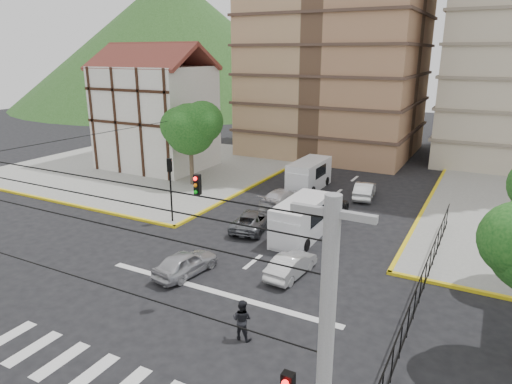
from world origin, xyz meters
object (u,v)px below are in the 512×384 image
Objects in this scene: van_right_lane at (300,222)px; traffic_light_nw at (170,179)px; car_silver_front_left at (185,263)px; car_white_front_right at (291,265)px; van_left_lane at (308,176)px; pedestrian_crosswalk at (242,320)px.

traffic_light_nw is at bearing -170.20° from van_right_lane.
car_silver_front_left reaches higher than car_white_front_right.
car_silver_front_left is (0.20, -17.70, -0.53)m from van_left_lane.
van_left_lane is 16.09m from car_white_front_right.
van_right_lane is 11.14m from van_left_lane.
van_left_lane is 1.47× the size of car_white_front_right.
van_right_lane is 1.42× the size of car_silver_front_left.
pedestrian_crosswalk is at bearing -40.69° from traffic_light_nw.
van_right_lane is at bearing -67.48° from car_white_front_right.
car_white_front_right is (5.18, -15.23, -0.58)m from van_left_lane.
van_right_lane reaches higher than pedestrian_crosswalk.
traffic_light_nw is 14.42m from pedestrian_crosswalk.
car_white_front_right is (4.98, 2.48, -0.05)m from car_silver_front_left.
pedestrian_crosswalk is at bearing 155.41° from car_silver_front_left.
van_left_lane reaches higher than pedestrian_crosswalk.
pedestrian_crosswalk is (1.96, -10.72, -0.32)m from van_right_lane.
traffic_light_nw is at bearing -43.24° from pedestrian_crosswalk.
van_right_lane is at bearing -69.96° from van_left_lane.
car_white_front_right is (10.35, -3.28, -2.50)m from traffic_light_nw.
car_silver_front_left is (5.37, -5.76, -2.46)m from traffic_light_nw.
car_white_front_right is at bearing -145.13° from car_silver_front_left.
van_left_lane is at bearing -77.68° from pedestrian_crosswalk.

